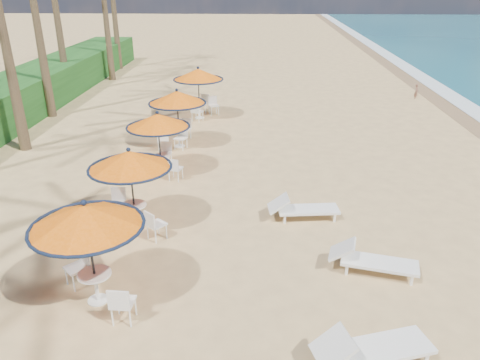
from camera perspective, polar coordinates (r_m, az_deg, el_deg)
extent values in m
plane|color=tan|center=(10.08, 11.61, -16.08)|extent=(160.00, 160.00, 0.00)
cylinder|color=black|center=(10.10, -17.66, -8.70)|extent=(0.05, 0.05, 2.29)
cone|color=orange|center=(9.66, -18.31, -4.19)|extent=(2.29, 2.29, 0.50)
torus|color=black|center=(9.77, -18.14, -5.38)|extent=(2.29, 2.29, 0.07)
sphere|color=black|center=(9.54, -18.53, -2.65)|extent=(0.12, 0.12, 0.12)
cylinder|color=white|center=(10.35, -17.34, -10.89)|extent=(0.70, 0.70, 0.04)
cylinder|color=white|center=(10.53, -17.12, -12.37)|extent=(0.08, 0.08, 0.70)
cylinder|color=black|center=(12.82, -12.98, -1.17)|extent=(0.05, 0.05, 2.21)
cone|color=orange|center=(12.49, -13.34, 2.43)|extent=(2.21, 2.21, 0.48)
torus|color=black|center=(12.57, -13.25, 1.49)|extent=(2.21, 2.21, 0.07)
sphere|color=black|center=(12.39, -13.46, 3.63)|extent=(0.12, 0.12, 0.12)
cylinder|color=white|center=(13.01, -12.80, -2.98)|extent=(0.67, 0.67, 0.04)
cylinder|color=white|center=(13.15, -12.68, -4.21)|extent=(0.08, 0.08, 0.67)
cylinder|color=black|center=(16.20, -9.79, 4.30)|extent=(0.05, 0.05, 2.15)
cone|color=orange|center=(15.94, -10.00, 7.16)|extent=(2.15, 2.15, 0.47)
torus|color=black|center=(16.01, -9.95, 6.42)|extent=(2.15, 2.15, 0.07)
sphere|color=black|center=(15.87, -10.07, 8.10)|extent=(0.11, 0.11, 0.11)
cylinder|color=white|center=(16.35, -9.69, 2.85)|extent=(0.66, 0.66, 0.04)
cylinder|color=white|center=(16.46, -9.61, 1.84)|extent=(0.07, 0.07, 0.66)
cylinder|color=black|center=(18.79, -7.55, 7.34)|extent=(0.05, 0.05, 2.27)
cone|color=orange|center=(18.56, -7.69, 9.97)|extent=(2.27, 2.27, 0.49)
torus|color=black|center=(18.62, -7.65, 9.29)|extent=(2.27, 2.27, 0.07)
sphere|color=black|center=(18.50, -7.74, 10.83)|extent=(0.12, 0.12, 0.12)
cylinder|color=white|center=(18.92, -7.47, 6.00)|extent=(0.69, 0.69, 0.04)
cylinder|color=white|center=(19.02, -7.42, 5.06)|extent=(0.08, 0.08, 0.69)
cylinder|color=black|center=(22.68, -5.03, 10.42)|extent=(0.05, 0.05, 2.37)
cone|color=orange|center=(22.49, -5.12, 12.72)|extent=(2.37, 2.37, 0.52)
torus|color=black|center=(22.53, -5.10, 12.13)|extent=(2.37, 2.37, 0.07)
sphere|color=black|center=(22.43, -5.15, 13.47)|extent=(0.12, 0.12, 0.12)
cylinder|color=white|center=(22.80, -4.99, 9.24)|extent=(0.72, 0.72, 0.04)
cylinder|color=white|center=(22.88, -4.96, 8.42)|extent=(0.08, 0.08, 0.72)
cube|color=white|center=(9.14, 16.74, -19.06)|extent=(1.98, 1.20, 0.08)
cube|color=white|center=(8.61, 11.26, -19.39)|extent=(0.79, 0.83, 0.46)
cube|color=white|center=(9.26, 16.61, -19.86)|extent=(0.07, 0.07, 0.26)
cube|color=white|center=(11.40, 16.64, -9.67)|extent=(1.83, 1.02, 0.07)
cube|color=white|center=(11.27, 12.36, -8.22)|extent=(0.71, 0.75, 0.43)
cube|color=white|center=(11.49, 16.55, -10.35)|extent=(0.06, 0.06, 0.24)
cube|color=white|center=(13.40, 8.33, -3.57)|extent=(1.77, 0.81, 0.07)
cube|color=white|center=(13.15, 4.72, -2.85)|extent=(0.64, 0.68, 0.43)
cube|color=white|center=(13.47, 8.29, -4.18)|extent=(0.06, 0.06, 0.24)
cone|color=brown|center=(19.65, -26.72, 14.80)|extent=(0.44, 0.44, 8.27)
cone|color=brown|center=(24.21, -23.69, 18.18)|extent=(0.44, 0.44, 9.62)
cone|color=brown|center=(32.24, -16.14, 19.31)|extent=(0.44, 0.44, 8.73)
imported|color=brown|center=(28.24, 20.71, 10.11)|extent=(0.30, 0.37, 0.89)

